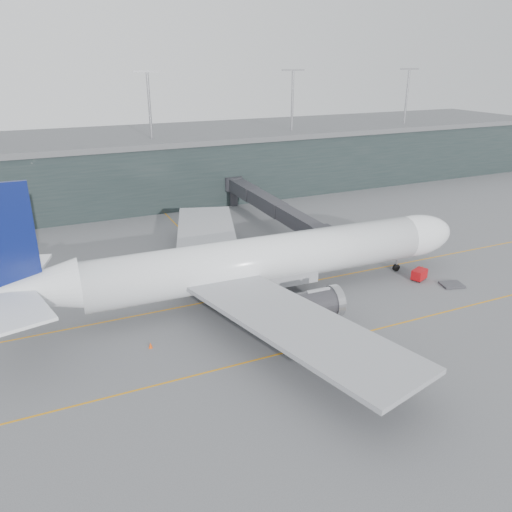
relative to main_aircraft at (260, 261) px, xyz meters
name	(u,v)px	position (x,y,z in m)	size (l,w,h in m)	color
ground	(203,290)	(-6.78, 5.42, -5.41)	(320.00, 320.00, 0.00)	#545458
taxiline_a	(212,301)	(-6.78, 1.42, -5.40)	(160.00, 0.25, 0.02)	orange
taxiline_b	(259,359)	(-6.78, -14.58, -5.40)	(160.00, 0.25, 0.02)	orange
taxiline_lead_main	(194,243)	(-1.78, 25.42, -5.40)	(0.25, 60.00, 0.02)	orange
terminal	(124,166)	(-6.79, 63.42, 2.21)	(240.00, 36.00, 29.00)	#1E2929
main_aircraft	(260,261)	(0.00, 0.00, 0.00)	(68.68, 64.66, 19.29)	white
jet_bridge	(262,201)	(14.18, 29.58, -0.39)	(4.15, 44.02, 6.71)	#2E2E33
gse_cart	(419,274)	(24.61, -4.88, -4.48)	(2.88, 2.40, 1.68)	#AC0C10
baggage_dolly	(452,285)	(27.63, -8.62, -5.23)	(3.12, 2.49, 0.31)	#3A3A3F
uld_a	(156,262)	(-10.96, 16.11, -4.35)	(2.58, 2.25, 2.03)	#39383D
uld_b	(167,257)	(-8.77, 17.86, -4.48)	(2.39, 2.18, 1.77)	#39383D
uld_c	(183,261)	(-6.91, 15.18, -4.51)	(2.18, 1.90, 1.72)	#39383D
cone_nose	(422,268)	(27.67, -2.21, -5.02)	(0.49, 0.49, 0.78)	orange
cone_wing_stbd	(328,338)	(2.40, -14.36, -5.11)	(0.39, 0.39, 0.61)	#D3690B
cone_wing_port	(236,251)	(3.32, 17.40, -5.07)	(0.43, 0.43, 0.68)	#FD470E
cone_tail	(150,345)	(-17.45, -7.19, -5.04)	(0.46, 0.46, 0.74)	#F44C0D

